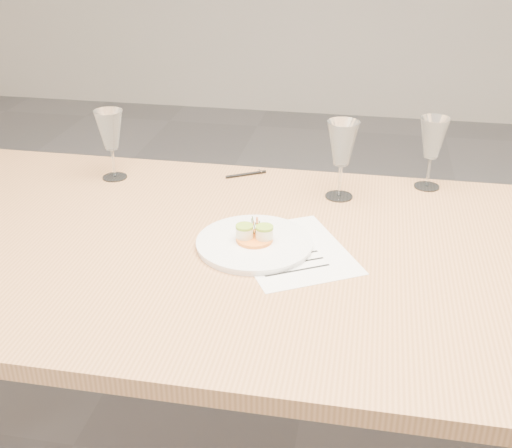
% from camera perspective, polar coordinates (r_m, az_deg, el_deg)
% --- Properties ---
extents(dining_table, '(2.40, 1.00, 0.75)m').
position_cam_1_polar(dining_table, '(1.55, 3.62, -4.60)').
color(dining_table, tan).
rests_on(dining_table, ground).
extents(dinner_plate, '(0.28, 0.28, 0.07)m').
position_cam_1_polar(dinner_plate, '(1.52, -0.12, -1.63)').
color(dinner_plate, white).
rests_on(dinner_plate, dining_table).
extents(recipe_sheet, '(0.36, 0.39, 0.00)m').
position_cam_1_polar(recipe_sheet, '(1.51, 3.20, -2.38)').
color(recipe_sheet, white).
rests_on(recipe_sheet, dining_table).
extents(ballpoint_pen, '(0.11, 0.07, 0.01)m').
position_cam_1_polar(ballpoint_pen, '(1.92, -0.88, 4.45)').
color(ballpoint_pen, black).
rests_on(ballpoint_pen, dining_table).
extents(wine_glass_0, '(0.08, 0.08, 0.21)m').
position_cam_1_polar(wine_glass_0, '(1.90, -12.85, 8.03)').
color(wine_glass_0, white).
rests_on(wine_glass_0, dining_table).
extents(wine_glass_1, '(0.09, 0.09, 0.22)m').
position_cam_1_polar(wine_glass_1, '(1.74, 7.67, 6.97)').
color(wine_glass_1, white).
rests_on(wine_glass_1, dining_table).
extents(wine_glass_2, '(0.08, 0.08, 0.21)m').
position_cam_1_polar(wine_glass_2, '(1.85, 15.45, 7.26)').
color(wine_glass_2, white).
rests_on(wine_glass_2, dining_table).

